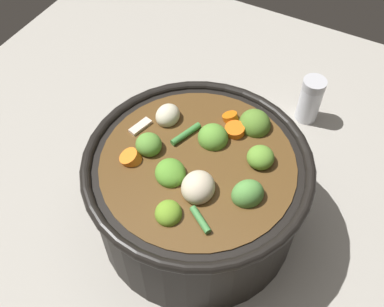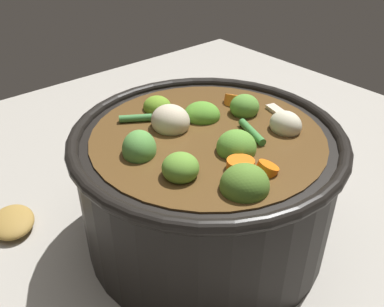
# 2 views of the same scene
# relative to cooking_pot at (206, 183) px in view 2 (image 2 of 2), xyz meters

# --- Properties ---
(ground_plane) EXTENTS (1.10, 1.10, 0.00)m
(ground_plane) POSITION_rel_cooking_pot_xyz_m (0.00, 0.00, -0.08)
(ground_plane) COLOR #9E998E
(cooking_pot) EXTENTS (0.30, 0.30, 0.17)m
(cooking_pot) POSITION_rel_cooking_pot_xyz_m (0.00, 0.00, 0.00)
(cooking_pot) COLOR black
(cooking_pot) RESTS_ON ground_plane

